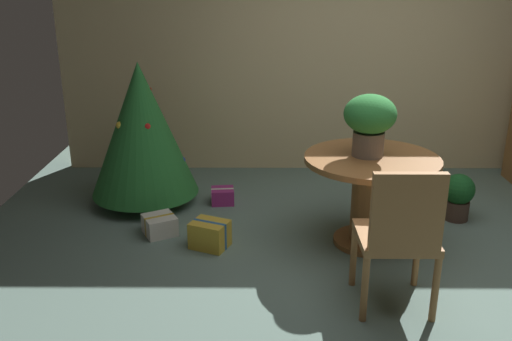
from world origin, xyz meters
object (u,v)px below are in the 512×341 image
at_px(wooden_chair_near, 400,233).
at_px(potted_plant, 458,195).
at_px(round_dining_table, 370,188).
at_px(gift_box_cream, 160,225).
at_px(gift_box_purple, 223,196).
at_px(gift_box_gold, 210,234).
at_px(flower_vase, 370,120).
at_px(holiday_tree, 142,129).

distance_m(wooden_chair_near, potted_plant, 1.65).
distance_m(round_dining_table, wooden_chair_near, 0.92).
relative_size(wooden_chair_near, gift_box_cream, 2.94).
bearing_deg(gift_box_purple, gift_box_gold, -92.76).
bearing_deg(potted_plant, flower_vase, -154.16).
xyz_separation_m(round_dining_table, potted_plant, (0.85, 0.46, -0.24)).
distance_m(gift_box_purple, gift_box_gold, 0.88).
bearing_deg(holiday_tree, flower_vase, -23.20).
xyz_separation_m(flower_vase, wooden_chair_near, (0.03, -0.95, -0.46)).
height_order(flower_vase, potted_plant, flower_vase).
height_order(round_dining_table, gift_box_gold, round_dining_table).
relative_size(round_dining_table, gift_box_purple, 4.58).
distance_m(holiday_tree, gift_box_purple, 0.95).
distance_m(gift_box_gold, potted_plant, 2.15).
bearing_deg(gift_box_purple, wooden_chair_near, -55.49).
distance_m(wooden_chair_near, holiday_tree, 2.57).
bearing_deg(wooden_chair_near, round_dining_table, 90.00).
xyz_separation_m(gift_box_purple, gift_box_gold, (-0.04, -0.88, 0.03)).
relative_size(round_dining_table, potted_plant, 2.49).
height_order(gift_box_cream, potted_plant, potted_plant).
bearing_deg(wooden_chair_near, flower_vase, 91.96).
distance_m(round_dining_table, gift_box_gold, 1.28).
relative_size(gift_box_gold, potted_plant, 0.82).
bearing_deg(gift_box_gold, wooden_chair_near, -34.57).
bearing_deg(gift_box_cream, wooden_chair_near, -32.88).
xyz_separation_m(flower_vase, gift_box_gold, (-1.19, -0.10, -0.89)).
distance_m(holiday_tree, gift_box_gold, 1.27).
relative_size(wooden_chair_near, gift_box_purple, 4.31).
xyz_separation_m(gift_box_cream, potted_plant, (2.50, 0.31, 0.14)).
bearing_deg(gift_box_cream, gift_box_gold, -27.64).
distance_m(round_dining_table, gift_box_purple, 1.48).
bearing_deg(holiday_tree, potted_plant, -7.62).
relative_size(gift_box_gold, gift_box_cream, 1.03).
bearing_deg(potted_plant, round_dining_table, -151.76).
height_order(round_dining_table, potted_plant, round_dining_table).
xyz_separation_m(round_dining_table, wooden_chair_near, (0.00, -0.92, 0.07)).
xyz_separation_m(flower_vase, holiday_tree, (-1.86, 0.80, -0.29)).
height_order(round_dining_table, gift_box_cream, round_dining_table).
bearing_deg(wooden_chair_near, potted_plant, 58.20).
bearing_deg(flower_vase, round_dining_table, -42.30).
distance_m(holiday_tree, potted_plant, 2.81).
relative_size(flower_vase, gift_box_gold, 1.38).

